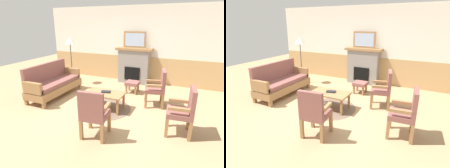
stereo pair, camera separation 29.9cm
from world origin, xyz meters
The scene contains 13 objects.
ground_plane centered at (0.00, 0.00, 0.00)m, with size 14.00×14.00×0.00m, color tan.
wall_back centered at (0.00, 2.60, 1.31)m, with size 7.20×0.14×2.70m.
fireplace centered at (0.00, 2.35, 0.65)m, with size 1.30×0.44×1.28m.
framed_picture centered at (0.00, 2.35, 1.56)m, with size 0.80×0.04×0.56m.
couch centered at (-1.82, 0.14, 0.40)m, with size 0.70×1.80×0.98m.
coffee_table centered at (-0.02, -0.04, 0.39)m, with size 0.96×0.56×0.44m.
round_rug centered at (-0.02, -0.04, 0.00)m, with size 1.31×1.31×0.01m, color brown.
book_on_table centered at (-0.01, -0.01, 0.46)m, with size 0.24×0.13×0.03m, color black.
footstool centered at (0.28, 1.34, 0.28)m, with size 0.40×0.40×0.36m.
armchair_near_fireplace centered at (1.86, -0.47, 0.54)m, with size 0.52×0.52×0.98m.
armchair_by_window_left centered at (1.16, 0.66, 0.54)m, with size 0.58×0.58×0.98m.
armchair_front_left centered at (0.33, -1.26, 0.54)m, with size 0.53×0.53×0.98m.
floor_lamp_by_couch centered at (-2.00, 1.35, 1.45)m, with size 0.36×0.36×1.68m.
Camera 2 is at (2.11, -3.79, 2.11)m, focal length 29.19 mm.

